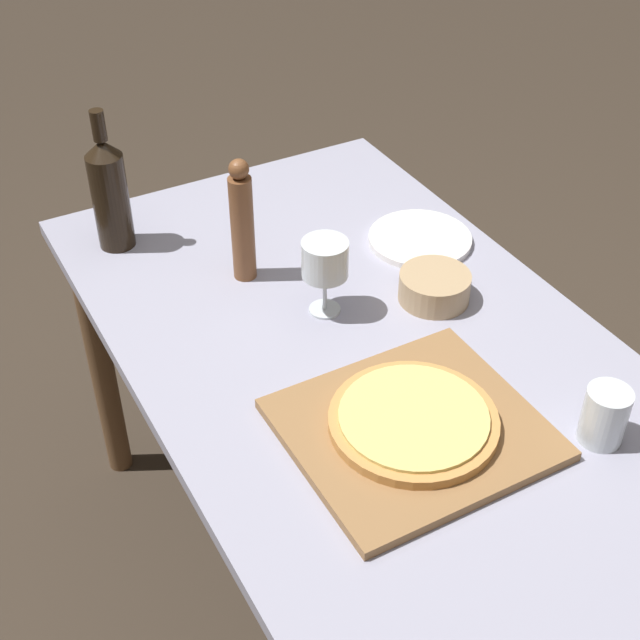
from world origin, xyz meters
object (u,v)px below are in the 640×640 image
Objects in this scene: wine_bottle at (109,192)px; wine_glass at (325,261)px; pizza at (413,420)px; pepper_mill at (242,222)px; small_bowl at (434,287)px.

wine_bottle is 1.96× the size of wine_glass.
pizza is at bearing -95.40° from wine_glass.
pepper_mill is at bearing 95.46° from pizza.
wine_bottle is 0.49m from wine_glass.
wine_bottle is at bearing 134.63° from small_bowl.
pizza is at bearing -84.54° from pepper_mill.
wine_bottle is 0.30m from pepper_mill.
wine_glass is 0.23m from small_bowl.
pizza is 1.99× the size of small_bowl.
pepper_mill is (-0.05, 0.53, 0.10)m from pizza.
wine_glass is 1.12× the size of small_bowl.
wine_glass is at bearing -56.56° from wine_bottle.
wine_bottle is 0.68m from small_bowl.
wine_bottle is at bearing 128.70° from pepper_mill.
wine_bottle is 1.17× the size of pepper_mill.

